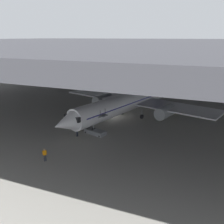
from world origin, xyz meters
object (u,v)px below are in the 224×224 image
object	(u,v)px
boarding_stairs	(95,130)
crew_worker_near_nose	(45,154)
baggage_tug	(170,111)
crew_worker_by_stairs	(77,130)
airplane_main	(126,102)

from	to	relation	value
boarding_stairs	crew_worker_near_nose	distance (m)	11.14
baggage_tug	crew_worker_by_stairs	bearing A→B (deg)	-121.79
boarding_stairs	airplane_main	bearing A→B (deg)	77.42
crew_worker_near_nose	airplane_main	bearing A→B (deg)	78.87
crew_worker_near_nose	crew_worker_by_stairs	bearing A→B (deg)	92.35
airplane_main	crew_worker_by_stairs	size ratio (longest dim) A/B	19.34
airplane_main	crew_worker_near_nose	bearing A→B (deg)	-101.13
airplane_main	boarding_stairs	xyz separation A→B (m)	(-2.10, -9.41, -2.63)
crew_worker_near_nose	baggage_tug	xyz separation A→B (m)	(11.27, 27.71, -0.48)
airplane_main	crew_worker_near_nose	distance (m)	20.91
airplane_main	baggage_tug	world-z (taller)	airplane_main
crew_worker_near_nose	crew_worker_by_stairs	xyz separation A→B (m)	(-0.37, 8.94, 0.00)
boarding_stairs	baggage_tug	xyz separation A→B (m)	(9.36, 16.74, -0.20)
airplane_main	crew_worker_by_stairs	world-z (taller)	airplane_main
crew_worker_near_nose	crew_worker_by_stairs	world-z (taller)	crew_worker_by_stairs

